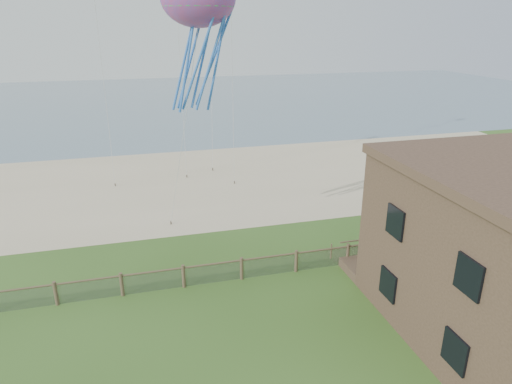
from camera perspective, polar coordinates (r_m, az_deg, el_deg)
ground at (r=19.58m, az=2.49°, el=-19.63°), size 160.00×160.00×0.00m
sand_beach at (r=38.66m, az=-7.25°, el=1.27°), size 72.00×20.00×0.02m
ocean at (r=81.37m, az=-11.73°, el=11.13°), size 160.00×68.00×0.02m
chainlink_fence at (r=24.02m, az=-1.81°, el=-9.68°), size 36.20×0.20×1.25m
motel_deck at (r=28.88m, az=24.90°, el=-6.93°), size 15.00×2.00×0.50m
picnic_table at (r=25.98m, az=15.99°, el=-8.44°), size 2.29×2.07×0.79m
octopus_kite at (r=25.42m, az=-7.02°, el=18.59°), size 4.21×3.37×7.69m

